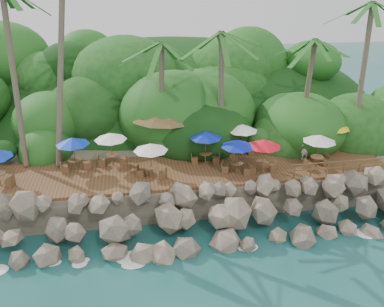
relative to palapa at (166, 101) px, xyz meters
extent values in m
plane|color=#19514F|center=(1.20, -9.94, -5.79)|extent=(140.00, 140.00, 0.00)
cube|color=gray|center=(1.20, 6.06, -4.74)|extent=(32.00, 25.20, 2.10)
ellipsoid|color=#143811|center=(1.20, 13.56, -5.79)|extent=(44.80, 28.00, 15.40)
cube|color=brown|center=(1.20, -3.94, -3.59)|extent=(26.00, 5.00, 0.20)
ellipsoid|color=white|center=(-7.80, -9.64, -5.76)|extent=(1.20, 0.80, 0.06)
ellipsoid|color=white|center=(-4.80, -9.64, -5.76)|extent=(1.20, 0.80, 0.06)
ellipsoid|color=white|center=(-1.80, -9.64, -5.76)|extent=(1.20, 0.80, 0.06)
ellipsoid|color=white|center=(1.20, -9.64, -5.76)|extent=(1.20, 0.80, 0.06)
ellipsoid|color=white|center=(4.20, -9.64, -5.76)|extent=(1.20, 0.80, 0.06)
ellipsoid|color=white|center=(7.20, -9.64, -5.76)|extent=(1.20, 0.80, 0.06)
ellipsoid|color=white|center=(10.20, -9.64, -5.76)|extent=(1.20, 0.80, 0.06)
cylinder|color=brown|center=(-9.57, -1.10, 2.07)|extent=(0.47, 1.90, 11.06)
cylinder|color=brown|center=(-6.65, -1.05, 3.18)|extent=(2.13, 3.00, 13.08)
cylinder|color=brown|center=(-0.41, -0.63, 0.36)|extent=(0.67, 1.20, 7.69)
ellipsoid|color=#23601E|center=(-0.41, -0.63, 4.21)|extent=(6.00, 6.00, 2.40)
cylinder|color=brown|center=(3.61, -1.37, 0.66)|extent=(0.83, 0.88, 8.31)
ellipsoid|color=#23601E|center=(3.61, -1.37, 4.81)|extent=(6.00, 6.00, 2.40)
cylinder|color=brown|center=(13.56, -1.84, 1.51)|extent=(0.82, 1.67, 9.97)
ellipsoid|color=#23601E|center=(13.56, -1.84, 6.51)|extent=(6.00, 6.00, 2.40)
cylinder|color=brown|center=(9.98, -1.04, 0.35)|extent=(0.38, 0.96, 7.68)
ellipsoid|color=#23601E|center=(9.98, -1.04, 4.18)|extent=(6.00, 6.00, 2.40)
cylinder|color=brown|center=(-1.40, -1.40, -2.29)|extent=(0.16, 0.16, 2.40)
cylinder|color=brown|center=(1.40, -1.40, -2.29)|extent=(0.16, 0.16, 2.40)
cylinder|color=brown|center=(-1.40, 1.40, -2.29)|extent=(0.16, 0.16, 2.40)
cylinder|color=brown|center=(1.40, 1.40, -2.29)|extent=(0.16, 0.16, 2.40)
cone|color=brown|center=(0.00, 0.00, 0.01)|extent=(5.41, 5.41, 2.20)
cylinder|color=brown|center=(4.95, -2.34, -3.12)|extent=(0.08, 0.08, 0.75)
cylinder|color=brown|center=(4.95, -2.34, -2.73)|extent=(0.85, 0.85, 0.05)
cylinder|color=brown|center=(4.95, -2.34, -2.38)|extent=(0.05, 0.05, 2.23)
cone|color=white|center=(4.95, -2.34, -1.41)|extent=(2.13, 2.13, 0.46)
cube|color=brown|center=(4.25, -2.40, -3.26)|extent=(0.46, 0.46, 0.47)
cube|color=brown|center=(5.66, -2.27, -3.26)|extent=(0.46, 0.46, 0.47)
cylinder|color=brown|center=(3.91, -5.01, -3.12)|extent=(0.08, 0.08, 0.75)
cylinder|color=brown|center=(3.91, -5.01, -2.73)|extent=(0.85, 0.85, 0.05)
cylinder|color=brown|center=(3.91, -5.01, -2.38)|extent=(0.05, 0.05, 2.23)
cone|color=#0D1CA9|center=(3.91, -5.01, -1.41)|extent=(2.13, 2.13, 0.46)
cube|color=brown|center=(3.26, -4.73, -3.26)|extent=(0.56, 0.56, 0.47)
cube|color=brown|center=(4.57, -5.30, -3.26)|extent=(0.56, 0.56, 0.47)
cylinder|color=brown|center=(11.43, -2.89, -3.12)|extent=(0.08, 0.08, 0.75)
cylinder|color=brown|center=(11.43, -2.89, -2.73)|extent=(0.85, 0.85, 0.05)
cylinder|color=brown|center=(11.43, -2.89, -2.38)|extent=(0.05, 0.05, 2.23)
cone|color=yellow|center=(11.43, -2.89, -1.41)|extent=(2.13, 2.13, 0.46)
cube|color=brown|center=(10.78, -3.17, -3.26)|extent=(0.56, 0.56, 0.47)
cube|color=brown|center=(12.09, -2.61, -3.26)|extent=(0.56, 0.56, 0.47)
cube|color=brown|center=(-9.94, -4.56, -3.26)|extent=(0.56, 0.56, 0.47)
cylinder|color=brown|center=(2.22, -3.26, -3.12)|extent=(0.08, 0.08, 0.75)
cylinder|color=brown|center=(2.22, -3.26, -2.73)|extent=(0.85, 0.85, 0.05)
cylinder|color=brown|center=(2.22, -3.26, -2.38)|extent=(0.05, 0.05, 2.23)
cone|color=#0C20A6|center=(2.22, -3.26, -1.41)|extent=(2.13, 2.13, 0.46)
cube|color=brown|center=(1.52, -3.14, -3.26)|extent=(0.49, 0.49, 0.47)
cube|color=brown|center=(2.92, -3.38, -3.26)|extent=(0.49, 0.49, 0.47)
cylinder|color=brown|center=(-3.94, -2.55, -3.12)|extent=(0.08, 0.08, 0.75)
cylinder|color=brown|center=(-3.94, -2.55, -2.73)|extent=(0.85, 0.85, 0.05)
cylinder|color=brown|center=(-3.94, -2.55, -2.38)|extent=(0.05, 0.05, 2.23)
cone|color=white|center=(-3.94, -2.55, -1.41)|extent=(2.13, 2.13, 0.46)
cube|color=brown|center=(-4.65, -2.53, -3.26)|extent=(0.44, 0.44, 0.47)
cube|color=brown|center=(-3.23, -2.57, -3.26)|extent=(0.44, 0.44, 0.47)
cylinder|color=brown|center=(-6.28, -2.99, -3.12)|extent=(0.08, 0.08, 0.75)
cylinder|color=brown|center=(-6.28, -2.99, -2.73)|extent=(0.85, 0.85, 0.05)
cylinder|color=brown|center=(-6.28, -2.99, -2.38)|extent=(0.05, 0.05, 2.23)
cone|color=#0E2DB6|center=(-6.28, -2.99, -1.41)|extent=(2.13, 2.13, 0.46)
cube|color=brown|center=(-6.97, -3.16, -3.26)|extent=(0.51, 0.51, 0.47)
cube|color=brown|center=(-5.59, -2.82, -3.26)|extent=(0.51, 0.51, 0.47)
cylinder|color=brown|center=(9.32, -5.01, -3.12)|extent=(0.08, 0.08, 0.75)
cylinder|color=brown|center=(9.32, -5.01, -2.73)|extent=(0.85, 0.85, 0.05)
cylinder|color=brown|center=(9.32, -5.01, -2.38)|extent=(0.05, 0.05, 2.23)
cone|color=silver|center=(9.32, -5.01, -1.41)|extent=(2.13, 2.13, 0.46)
cube|color=brown|center=(8.64, -5.23, -3.26)|extent=(0.54, 0.54, 0.47)
cube|color=brown|center=(9.99, -4.79, -3.26)|extent=(0.54, 0.54, 0.47)
cylinder|color=brown|center=(-1.48, -4.74, -3.12)|extent=(0.08, 0.08, 0.75)
cylinder|color=brown|center=(-1.48, -4.74, -2.73)|extent=(0.85, 0.85, 0.05)
cylinder|color=brown|center=(-1.48, -4.74, -2.38)|extent=(0.05, 0.05, 2.23)
cone|color=white|center=(-1.48, -4.74, -1.41)|extent=(2.13, 2.13, 0.46)
cube|color=brown|center=(-2.14, -4.49, -3.26)|extent=(0.55, 0.55, 0.47)
cube|color=brown|center=(-0.81, -4.99, -3.26)|extent=(0.55, 0.55, 0.47)
cylinder|color=brown|center=(5.54, -5.22, -3.12)|extent=(0.08, 0.08, 0.75)
cylinder|color=brown|center=(5.54, -5.22, -2.73)|extent=(0.85, 0.85, 0.05)
cylinder|color=brown|center=(5.54, -5.22, -2.38)|extent=(0.05, 0.05, 2.23)
cone|color=red|center=(5.54, -5.22, -1.41)|extent=(2.13, 2.13, 0.46)
cube|color=brown|center=(4.84, -5.24, -3.26)|extent=(0.44, 0.44, 0.47)
cube|color=brown|center=(6.25, -5.19, -3.26)|extent=(0.44, 0.44, 0.47)
cylinder|color=brown|center=(7.26, -6.29, -2.99)|extent=(0.10, 0.10, 1.00)
cylinder|color=brown|center=(8.36, -6.29, -2.99)|extent=(0.10, 0.10, 1.00)
cylinder|color=brown|center=(9.46, -6.29, -2.99)|extent=(0.10, 0.10, 1.00)
cylinder|color=brown|center=(10.56, -6.29, -2.99)|extent=(0.10, 0.10, 1.00)
cylinder|color=brown|center=(11.66, -6.29, -2.99)|extent=(0.10, 0.10, 1.00)
cylinder|color=brown|center=(12.76, -6.29, -2.99)|extent=(0.10, 0.10, 1.00)
cube|color=brown|center=(11.11, -6.29, -2.54)|extent=(8.30, 0.06, 0.06)
cube|color=brown|center=(11.11, -6.29, -2.94)|extent=(8.30, 0.06, 0.06)
imported|color=silver|center=(9.07, -3.67, -2.71)|extent=(0.61, 0.44, 1.56)
camera|label=1|loc=(-2.45, -26.78, 8.01)|focal=36.81mm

